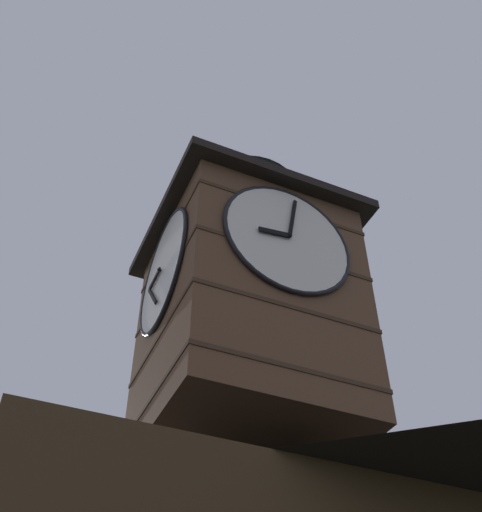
% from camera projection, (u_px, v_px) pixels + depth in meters
% --- Properties ---
extents(clock_tower, '(4.82, 4.82, 8.56)m').
position_uv_depth(clock_tower, '(247.00, 303.00, 15.27)').
color(clock_tower, brown).
rests_on(clock_tower, building_main).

